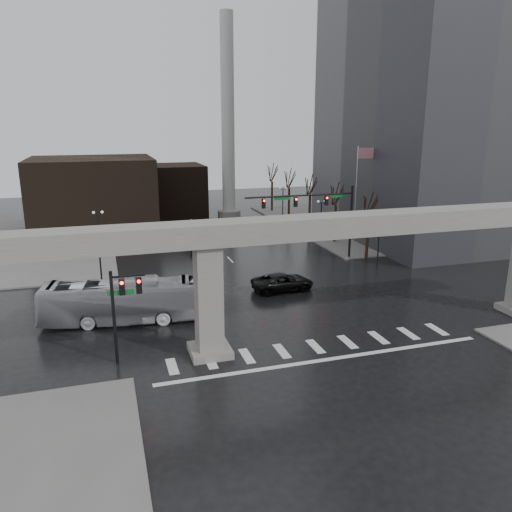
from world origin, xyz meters
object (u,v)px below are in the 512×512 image
object	(u,v)px
pickup_truck	(283,282)
city_bus	(121,301)
signal_mast_arm	(319,208)
far_car	(201,250)

from	to	relation	value
pickup_truck	city_bus	size ratio (longest dim) A/B	0.47
signal_mast_arm	far_car	bearing A→B (deg)	155.79
signal_mast_arm	city_bus	bearing A→B (deg)	-151.47
signal_mast_arm	pickup_truck	world-z (taller)	signal_mast_arm
signal_mast_arm	city_bus	size ratio (longest dim) A/B	1.03
signal_mast_arm	far_car	xyz separation A→B (m)	(-11.76, 5.29, -5.09)
signal_mast_arm	pickup_truck	xyz separation A→B (m)	(-7.06, -8.22, -5.06)
pickup_truck	far_car	distance (m)	14.30
pickup_truck	city_bus	distance (m)	14.50
pickup_truck	far_car	world-z (taller)	pickup_truck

